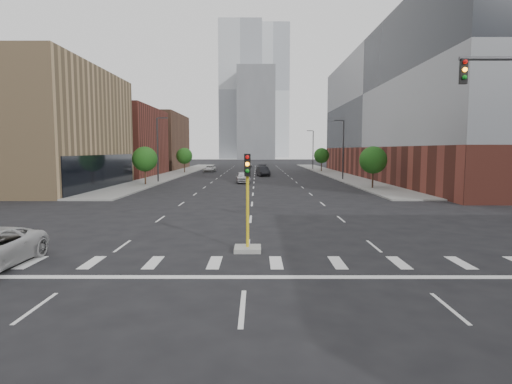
{
  "coord_description": "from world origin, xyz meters",
  "views": [
    {
      "loc": [
        0.42,
        -10.01,
        4.57
      ],
      "look_at": [
        0.37,
        10.96,
        2.5
      ],
      "focal_mm": 30.0,
      "sensor_mm": 36.0,
      "label": 1
    }
  ],
  "objects_px": {
    "car_near_left": "(243,177)",
    "car_far_left": "(210,169)",
    "car_mid_right": "(263,171)",
    "median_traffic_signal": "(248,230)",
    "car_deep_right": "(262,169)",
    "car_distant": "(248,165)"
  },
  "relations": [
    {
      "from": "median_traffic_signal",
      "to": "car_deep_right",
      "type": "bearing_deg",
      "value": 88.71
    },
    {
      "from": "car_deep_right",
      "to": "car_near_left",
      "type": "bearing_deg",
      "value": -93.41
    },
    {
      "from": "car_far_left",
      "to": "car_deep_right",
      "type": "distance_m",
      "value": 11.73
    },
    {
      "from": "car_near_left",
      "to": "car_far_left",
      "type": "distance_m",
      "value": 31.31
    },
    {
      "from": "car_mid_right",
      "to": "car_far_left",
      "type": "relative_size",
      "value": 1.01
    },
    {
      "from": "median_traffic_signal",
      "to": "car_mid_right",
      "type": "bearing_deg",
      "value": 88.46
    },
    {
      "from": "car_mid_right",
      "to": "car_far_left",
      "type": "height_order",
      "value": "car_mid_right"
    },
    {
      "from": "car_near_left",
      "to": "car_mid_right",
      "type": "xyz_separation_m",
      "value": [
        3.0,
        15.57,
        0.02
      ]
    },
    {
      "from": "median_traffic_signal",
      "to": "car_mid_right",
      "type": "relative_size",
      "value": 0.88
    },
    {
      "from": "median_traffic_signal",
      "to": "car_near_left",
      "type": "bearing_deg",
      "value": 92.13
    },
    {
      "from": "car_near_left",
      "to": "car_distant",
      "type": "distance_m",
      "value": 53.17
    },
    {
      "from": "car_far_left",
      "to": "car_distant",
      "type": "bearing_deg",
      "value": 72.08
    },
    {
      "from": "car_deep_right",
      "to": "car_far_left",
      "type": "bearing_deg",
      "value": 162.48
    },
    {
      "from": "car_mid_right",
      "to": "car_distant",
      "type": "distance_m",
      "value": 37.75
    },
    {
      "from": "car_distant",
      "to": "car_near_left",
      "type": "bearing_deg",
      "value": -98.07
    },
    {
      "from": "car_far_left",
      "to": "car_distant",
      "type": "relative_size",
      "value": 1.14
    },
    {
      "from": "car_far_left",
      "to": "car_deep_right",
      "type": "bearing_deg",
      "value": -20.22
    },
    {
      "from": "car_far_left",
      "to": "car_mid_right",
      "type": "bearing_deg",
      "value": -52.84
    },
    {
      "from": "car_near_left",
      "to": "car_distant",
      "type": "bearing_deg",
      "value": 86.19
    },
    {
      "from": "car_near_left",
      "to": "car_mid_right",
      "type": "relative_size",
      "value": 0.95
    },
    {
      "from": "car_near_left",
      "to": "car_far_left",
      "type": "height_order",
      "value": "car_near_left"
    },
    {
      "from": "car_deep_right",
      "to": "car_distant",
      "type": "distance_m",
      "value": 27.24
    }
  ]
}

